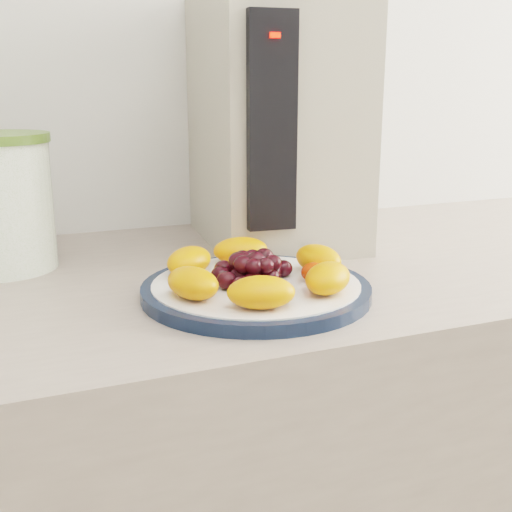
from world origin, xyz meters
name	(u,v)px	position (x,y,z in m)	size (l,w,h in m)	color
plate_rim	(256,290)	(0.05, 1.07, 0.91)	(0.27, 0.27, 0.01)	#121E35
plate_face	(256,289)	(0.05, 1.07, 0.91)	(0.25, 0.25, 0.02)	white
appliance_body	(274,121)	(0.19, 1.34, 1.09)	(0.22, 0.31, 0.38)	#ACA391
appliance_panel	(271,123)	(0.12, 1.18, 1.10)	(0.07, 0.02, 0.28)	black
appliance_led	(275,35)	(0.12, 1.17, 1.21)	(0.01, 0.01, 0.01)	#FF0C05
fruit_plate	(256,269)	(0.05, 1.07, 0.93)	(0.24, 0.24, 0.04)	orange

